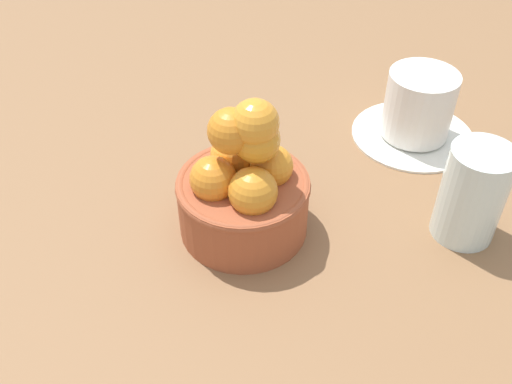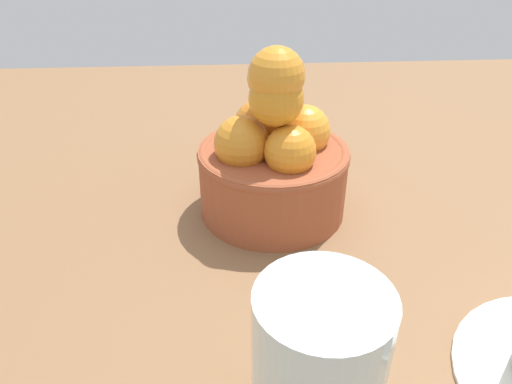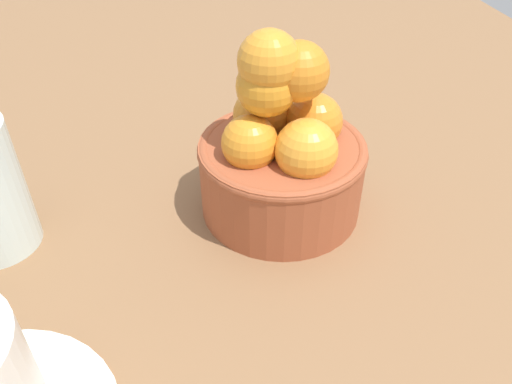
# 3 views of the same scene
# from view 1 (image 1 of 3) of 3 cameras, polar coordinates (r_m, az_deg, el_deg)

# --- Properties ---
(ground_plane) EXTENTS (1.58, 0.93, 0.03)m
(ground_plane) POSITION_cam_1_polar(r_m,az_deg,el_deg) (0.62, -1.18, -4.51)
(ground_plane) COLOR brown
(terracotta_bowl) EXTENTS (0.13, 0.13, 0.15)m
(terracotta_bowl) POSITION_cam_1_polar(r_m,az_deg,el_deg) (0.57, -1.23, 0.46)
(terracotta_bowl) COLOR #9E4C2D
(terracotta_bowl) RESTS_ON ground_plane
(coffee_cup) EXTENTS (0.15, 0.15, 0.09)m
(coffee_cup) POSITION_cam_1_polar(r_m,az_deg,el_deg) (0.74, 15.61, 7.73)
(coffee_cup) COLOR white
(coffee_cup) RESTS_ON ground_plane
(water_glass) EXTENTS (0.06, 0.06, 0.10)m
(water_glass) POSITION_cam_1_polar(r_m,az_deg,el_deg) (0.61, 20.41, 0.04)
(water_glass) COLOR silver
(water_glass) RESTS_ON ground_plane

